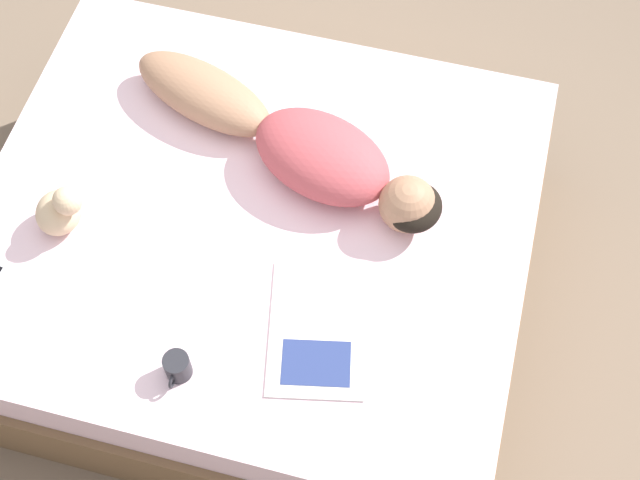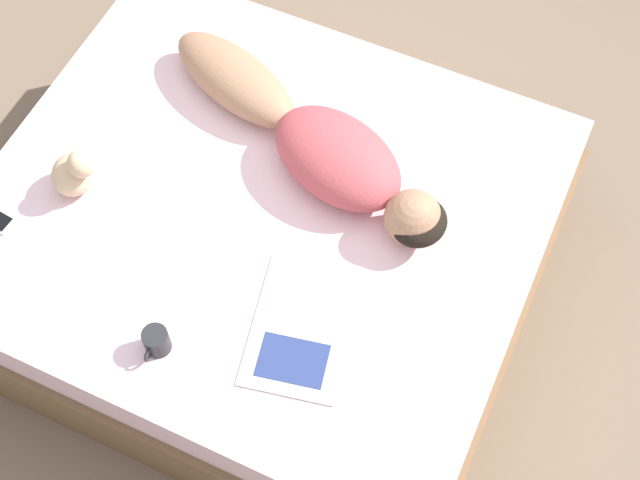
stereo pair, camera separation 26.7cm
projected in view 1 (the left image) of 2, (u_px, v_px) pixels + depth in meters
The scene contains 6 objects.
ground_plane at pixel (262, 288), 3.71m from camera, with size 12.00×12.00×0.00m, color #7A6651.
bed at pixel (258, 255), 3.45m from camera, with size 1.79×2.04×0.60m.
person at pixel (297, 143), 3.22m from camera, with size 0.65×1.32×0.20m.
open_magazine at pixel (318, 330), 2.96m from camera, with size 0.54×0.42×0.01m.
coffee_mug at pixel (177, 367), 2.85m from camera, with size 0.12×0.09×0.10m.
plush_toy at pixel (61, 210), 3.08m from camera, with size 0.17×0.19×0.23m.
Camera 1 is at (1.52, 0.64, 3.34)m, focal length 50.00 mm.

